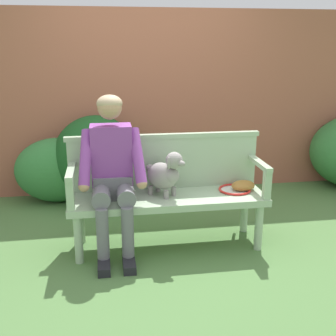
% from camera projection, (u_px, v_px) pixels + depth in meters
% --- Properties ---
extents(ground_plane, '(40.00, 40.00, 0.00)m').
position_uv_depth(ground_plane, '(168.00, 245.00, 3.75)').
color(ground_plane, '#4C753D').
extents(brick_garden_fence, '(8.00, 0.30, 2.13)m').
position_uv_depth(brick_garden_fence, '(147.00, 102.00, 5.03)').
color(brick_garden_fence, '#9E5642').
rests_on(brick_garden_fence, ground).
extents(hedge_bush_mid_left, '(0.97, 0.96, 0.98)m').
position_uv_depth(hedge_bush_mid_left, '(97.00, 158.00, 4.75)').
color(hedge_bush_mid_left, '#194C1E').
rests_on(hedge_bush_mid_left, ground).
extents(hedge_bush_far_left, '(0.95, 0.57, 0.74)m').
position_uv_depth(hedge_bush_far_left, '(58.00, 170.00, 4.72)').
color(hedge_bush_far_left, '#337538').
rests_on(hedge_bush_far_left, ground).
extents(hedge_bush_mid_right, '(0.72, 0.46, 0.68)m').
position_uv_depth(hedge_bush_mid_right, '(145.00, 167.00, 4.92)').
color(hedge_bush_mid_right, '#337538').
rests_on(hedge_bush_mid_right, ground).
extents(garden_bench, '(1.70, 0.50, 0.47)m').
position_uv_depth(garden_bench, '(168.00, 202.00, 3.63)').
color(garden_bench, '#9EB793').
rests_on(garden_bench, ground).
extents(bench_backrest, '(1.74, 0.06, 0.50)m').
position_uv_depth(bench_backrest, '(164.00, 161.00, 3.75)').
color(bench_backrest, '#9EB793').
rests_on(bench_backrest, garden_bench).
extents(bench_armrest_left_end, '(0.06, 0.50, 0.28)m').
position_uv_depth(bench_armrest_left_end, '(70.00, 181.00, 3.35)').
color(bench_armrest_left_end, '#9EB793').
rests_on(bench_armrest_left_end, garden_bench).
extents(bench_armrest_right_end, '(0.06, 0.50, 0.28)m').
position_uv_depth(bench_armrest_right_end, '(262.00, 172.00, 3.59)').
color(bench_armrest_right_end, '#9EB793').
rests_on(bench_armrest_right_end, garden_bench).
extents(person_seated, '(0.56, 0.65, 1.34)m').
position_uv_depth(person_seated, '(112.00, 169.00, 3.45)').
color(person_seated, black).
rests_on(person_seated, ground).
extents(dog_on_bench, '(0.35, 0.36, 0.40)m').
position_uv_depth(dog_on_bench, '(165.00, 173.00, 3.55)').
color(dog_on_bench, gray).
rests_on(dog_on_bench, garden_bench).
extents(tennis_racket, '(0.38, 0.58, 0.03)m').
position_uv_depth(tennis_racket, '(235.00, 189.00, 3.76)').
color(tennis_racket, red).
rests_on(tennis_racket, garden_bench).
extents(baseball_glove, '(0.25, 0.22, 0.09)m').
position_uv_depth(baseball_glove, '(243.00, 186.00, 3.73)').
color(baseball_glove, '#9E6B2D').
rests_on(baseball_glove, garden_bench).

